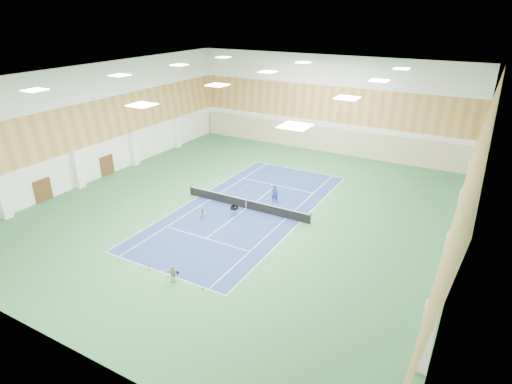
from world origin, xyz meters
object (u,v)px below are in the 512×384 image
child_apron (173,274)px  ball_cart (234,211)px  coach (275,194)px  child_court (203,214)px  tennis_net (246,203)px

child_apron → ball_cart: child_apron is taller
coach → child_court: 7.45m
coach → child_apron: (-0.15, -14.91, -0.29)m
tennis_net → coach: coach is taller
coach → ball_cart: (-1.84, -4.32, -0.43)m
child_court → coach: bearing=37.6°
tennis_net → ball_cart: size_ratio=13.14×
child_court → child_apron: bearing=-88.6°
child_court → ball_cart: child_court is taller
coach → child_apron: coach is taller
coach → child_court: coach is taller
child_apron → ball_cart: (-1.69, 10.59, -0.14)m
tennis_net → ball_cart: (-0.18, -1.76, -0.06)m
tennis_net → coach: 3.07m
coach → child_court: (-3.79, -6.41, -0.30)m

